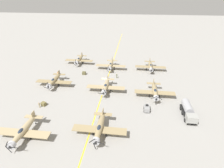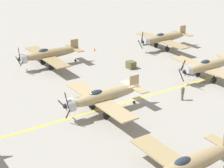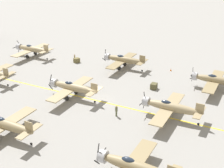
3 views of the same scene
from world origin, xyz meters
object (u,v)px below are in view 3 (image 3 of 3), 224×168
Objects in this scene: airplane_near_left at (134,166)px; ground_crew_inspecting at (75,57)px; traffic_cone at (171,70)px; airplane_near_right at (216,80)px; ground_crew_walking at (116,110)px; airplane_far_right at (32,49)px; airplane_mid_left at (5,124)px; airplane_near_center at (170,107)px; supply_crate_by_tanker at (154,86)px; airplane_mid_right at (123,60)px; airplane_mid_center at (73,87)px; supply_crate_mid_lane at (77,60)px.

airplane_near_left is 7.26× the size of ground_crew_inspecting.
airplane_near_left reaches higher than traffic_cone.
ground_crew_walking is at bearing 146.40° from airplane_near_right.
airplane_mid_left is at bearing -136.21° from airplane_far_right.
airplane_far_right is at bearing 28.73° from airplane_mid_left.
airplane_near_center reaches higher than supply_crate_by_tanker.
supply_crate_by_tanker is 2.40× the size of traffic_cone.
airplane_far_right is 1.00× the size of airplane_mid_right.
airplane_near_left is at bearing -178.25° from airplane_near_center.
airplane_mid_center reaches higher than supply_crate_by_tanker.
airplane_near_center reaches higher than ground_crew_inspecting.
ground_crew_inspecting is (16.18, 28.71, -1.11)m from airplane_near_center.
airplane_near_left is 1.00× the size of airplane_mid_center.
supply_crate_by_tanker is (12.83, -1.64, -0.47)m from ground_crew_walking.
airplane_near_center is 21.29m from traffic_cone.
traffic_cone is at bearing -77.34° from supply_crate_mid_lane.
airplane_mid_right is at bearing 11.02° from airplane_near_left.
airplane_mid_right reaches higher than airplane_mid_center.
airplane_near_right reaches higher than supply_crate_mid_lane.
airplane_mid_right reaches higher than ground_crew_walking.
airplane_mid_left is 32.45m from supply_crate_mid_lane.
airplane_near_center is (15.93, 0.73, -0.00)m from airplane_near_left.
ground_crew_walking is at bearing -48.08° from airplane_mid_left.
airplane_mid_left is at bearing 143.05° from airplane_near_right.
traffic_cone is at bearing 61.92° from airplane_near_right.
airplane_near_right is 11.73m from supply_crate_by_tanker.
airplane_near_right is 15.13m from airplane_near_center.
airplane_near_right reaches higher than airplane_mid_left.
airplane_near_center is 32.98m from ground_crew_inspecting.
traffic_cone is (4.84, -21.53, -0.25)m from supply_crate_mid_lane.
ground_crew_inspecting is at bearing 87.98° from airplane_near_right.
airplane_mid_left reaches higher than ground_crew_inspecting.
traffic_cone is at bearing -4.10° from ground_crew_walking.
airplane_near_right reaches higher than airplane_far_right.
supply_crate_by_tanker is (-7.49, -10.03, -1.46)m from airplane_mid_right.
airplane_mid_left is (-29.71, -20.57, 0.00)m from airplane_far_right.
airplane_mid_left is at bearing -178.99° from airplane_mid_right.
ground_crew_walking is 23.63m from traffic_cone.
ground_crew_walking is (-17.14, -31.93, -1.00)m from airplane_far_right.
supply_crate_mid_lane is (-1.61, 11.46, -1.49)m from airplane_mid_right.
airplane_near_left is at bearing -146.63° from airplane_mid_right.
airplane_near_right is at bearing -17.56° from airplane_near_center.
airplane_near_center reaches higher than traffic_cone.
ground_crew_walking is at bearing -132.95° from ground_crew_inspecting.
supply_crate_mid_lane is (5.89, 21.49, -0.03)m from supply_crate_by_tanker.
airplane_near_center reaches higher than airplane_far_right.
supply_crate_by_tanker is at bearing -106.33° from ground_crew_inspecting.
airplane_near_left reaches higher than ground_crew_inspecting.
airplane_mid_center reaches higher than airplane_far_right.
airplane_near_right is 1.00× the size of airplane_near_center.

